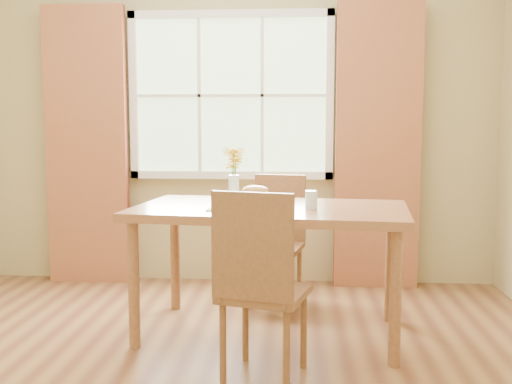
{
  "coord_description": "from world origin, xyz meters",
  "views": [
    {
      "loc": [
        0.53,
        -2.9,
        1.28
      ],
      "look_at": [
        0.29,
        0.59,
        0.88
      ],
      "focal_mm": 42.0,
      "sensor_mm": 36.0,
      "label": 1
    }
  ],
  "objects": [
    {
      "name": "placemat",
      "position": [
        0.25,
        0.57,
        0.79
      ],
      "size": [
        0.47,
        0.36,
        0.01
      ],
      "primitive_type": "cube",
      "rotation": [
        0.0,
        0.0,
        -0.08
      ],
      "color": "silver",
      "rests_on": "dining_table"
    },
    {
      "name": "curtain_right",
      "position": [
        1.15,
        1.78,
        1.1
      ],
      "size": [
        0.65,
        0.08,
        2.2
      ],
      "primitive_type": "cube",
      "color": "maroon",
      "rests_on": "room"
    },
    {
      "name": "croissant_sandwich",
      "position": [
        0.29,
        0.56,
        0.86
      ],
      "size": [
        0.17,
        0.13,
        0.12
      ],
      "rotation": [
        0.0,
        0.0,
        -0.18
      ],
      "color": "#E8994F",
      "rests_on": "plate"
    },
    {
      "name": "chair_near",
      "position": [
        0.35,
        -0.06,
        0.53
      ],
      "size": [
        0.49,
        0.49,
        0.96
      ],
      "rotation": [
        0.0,
        0.0,
        -0.26
      ],
      "color": "brown",
      "rests_on": "room"
    },
    {
      "name": "chair_far",
      "position": [
        0.39,
        1.34,
        0.5
      ],
      "size": [
        0.44,
        0.44,
        0.91
      ],
      "rotation": [
        0.0,
        0.0,
        -0.19
      ],
      "color": "brown",
      "rests_on": "room"
    },
    {
      "name": "window",
      "position": [
        0.0,
        1.87,
        1.5
      ],
      "size": [
        1.62,
        0.06,
        1.32
      ],
      "color": "#AED4A0",
      "rests_on": "room"
    },
    {
      "name": "curtain_left",
      "position": [
        -1.15,
        1.78,
        1.1
      ],
      "size": [
        0.65,
        0.08,
        2.2
      ],
      "primitive_type": "cube",
      "color": "maroon",
      "rests_on": "room"
    },
    {
      "name": "room",
      "position": [
        0.0,
        0.0,
        1.35
      ],
      "size": [
        4.24,
        3.84,
        2.74
      ],
      "color": "brown",
      "rests_on": "ground"
    },
    {
      "name": "dining_table",
      "position": [
        0.37,
        0.64,
        0.7
      ],
      "size": [
        1.71,
        1.09,
        0.79
      ],
      "rotation": [
        0.0,
        0.0,
        -0.12
      ],
      "color": "#946339",
      "rests_on": "room"
    },
    {
      "name": "water_glass",
      "position": [
        0.61,
        0.55,
        0.84
      ],
      "size": [
        0.07,
        0.07,
        0.11
      ],
      "color": "silver",
      "rests_on": "dining_table"
    },
    {
      "name": "plate",
      "position": [
        0.29,
        0.51,
        0.8
      ],
      "size": [
        0.3,
        0.3,
        0.01
      ],
      "primitive_type": "cube",
      "rotation": [
        0.0,
        0.0,
        -0.3
      ],
      "color": "#74DD37",
      "rests_on": "placemat"
    },
    {
      "name": "flower_vase",
      "position": [
        0.13,
        0.86,
        1.0
      ],
      "size": [
        0.14,
        0.14,
        0.35
      ],
      "color": "silver",
      "rests_on": "dining_table"
    }
  ]
}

